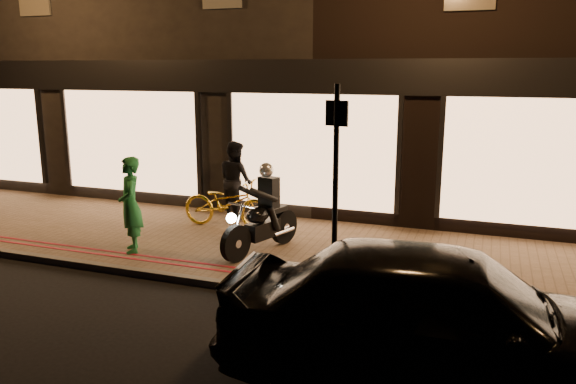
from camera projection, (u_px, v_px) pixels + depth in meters
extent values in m
plane|color=black|center=(231.00, 291.00, 8.55)|extent=(90.00, 90.00, 0.00)
cube|color=brown|center=(278.00, 249.00, 10.37)|extent=(50.00, 4.00, 0.12)
cube|color=#59544C|center=(233.00, 286.00, 8.58)|extent=(50.00, 0.14, 0.12)
cube|color=maroon|center=(243.00, 274.00, 8.93)|extent=(50.00, 0.06, 0.01)
cube|color=maroon|center=(249.00, 269.00, 9.12)|extent=(50.00, 0.06, 0.01)
cube|color=black|center=(181.00, 38.00, 17.88)|extent=(12.00, 10.00, 8.50)
cube|color=black|center=(312.00, 77.00, 11.48)|extent=(48.00, 0.12, 0.70)
cube|color=#F6B47B|center=(131.00, 142.00, 13.31)|extent=(3.60, 0.06, 2.38)
cube|color=#F6B47B|center=(311.00, 151.00, 11.81)|extent=(3.60, 0.06, 2.38)
cube|color=#F6B47B|center=(544.00, 163.00, 10.31)|extent=(3.60, 0.06, 2.38)
cylinder|color=black|center=(236.00, 243.00, 9.43)|extent=(0.31, 0.65, 0.64)
cylinder|color=black|center=(284.00, 227.00, 10.43)|extent=(0.31, 0.65, 0.64)
cylinder|color=silver|center=(236.00, 243.00, 9.43)|extent=(0.18, 0.18, 0.14)
cylinder|color=silver|center=(284.00, 227.00, 10.43)|extent=(0.18, 0.18, 0.14)
cube|color=black|center=(263.00, 230.00, 9.95)|extent=(0.47, 0.75, 0.30)
ellipsoid|color=black|center=(258.00, 215.00, 9.79)|extent=(0.47, 0.58, 0.29)
cube|color=black|center=(274.00, 210.00, 10.12)|extent=(0.38, 0.59, 0.09)
cylinder|color=silver|center=(241.00, 205.00, 9.41)|extent=(0.58, 0.22, 0.03)
cylinder|color=silver|center=(237.00, 226.00, 9.41)|extent=(0.15, 0.33, 0.71)
sphere|color=white|center=(231.00, 218.00, 9.27)|extent=(0.21, 0.21, 0.17)
cylinder|color=silver|center=(284.00, 232.00, 10.25)|extent=(0.24, 0.54, 0.07)
cube|color=black|center=(269.00, 192.00, 9.94)|extent=(0.39, 0.32, 0.55)
sphere|color=silver|center=(266.00, 170.00, 9.81)|extent=(0.33, 0.33, 0.26)
cylinder|color=black|center=(250.00, 192.00, 9.79)|extent=(0.20, 0.61, 0.34)
cylinder|color=black|center=(264.00, 195.00, 9.59)|extent=(0.35, 0.58, 0.34)
cylinder|color=black|center=(262.00, 216.00, 10.09)|extent=(0.12, 0.27, 0.46)
cylinder|color=black|center=(274.00, 219.00, 9.92)|extent=(0.25, 0.29, 0.46)
cylinder|color=black|center=(335.00, 192.00, 7.91)|extent=(0.10, 0.10, 3.00)
cube|color=black|center=(337.00, 113.00, 7.67)|extent=(0.34, 0.13, 0.35)
imported|color=yellow|center=(227.00, 203.00, 11.45)|extent=(1.92, 0.73, 1.00)
imported|color=#207939|center=(130.00, 205.00, 9.86)|extent=(0.70, 0.74, 1.70)
imported|color=black|center=(236.00, 180.00, 12.09)|extent=(1.04, 0.99, 1.68)
imported|color=black|center=(443.00, 318.00, 5.81)|extent=(4.80, 2.22, 1.59)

